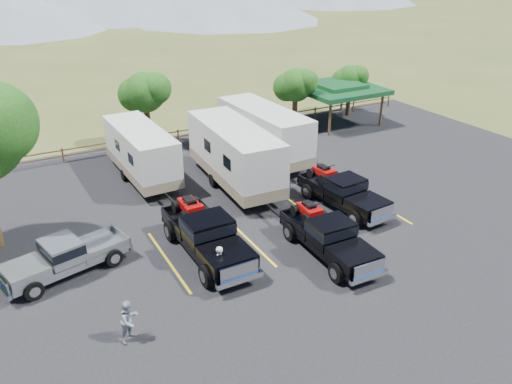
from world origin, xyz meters
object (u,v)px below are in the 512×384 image
rig_left (206,234)px  trailer_left (141,153)px  rig_right (342,191)px  person_a (219,264)px  trailer_right (264,133)px  rig_center (327,235)px  person_b (129,321)px  pavilion (338,88)px  pickup_silver (66,256)px  trailer_center (234,155)px

rig_left → trailer_left: (0.05, 9.65, 0.61)m
rig_right → person_a: size_ratio=3.61×
trailer_right → rig_right: bearing=-90.5°
rig_center → person_b: (-9.39, -1.28, -0.13)m
pavilion → rig_left: pavilion is taller
pavilion → pickup_silver: (-23.02, -11.84, -1.90)m
person_a → rig_right: bearing=-177.7°
rig_left → pickup_silver: size_ratio=1.16×
rig_center → trailer_left: size_ratio=0.65×
rig_right → trailer_left: size_ratio=0.66×
trailer_right → person_a: 13.95m
pavilion → rig_right: (-8.98, -12.44, -1.80)m
rig_center → person_b: bearing=-170.7°
trailer_left → pickup_silver: bearing=-127.0°
pavilion → trailer_center: bearing=-150.8°
rig_center → person_a: 5.20m
trailer_right → person_a: trailer_right is taller
rig_center → person_b: size_ratio=3.65×
pickup_silver → person_b: bearing=-1.5°
rig_left → pickup_silver: 5.96m
trailer_right → pavilion: bearing=23.2°
rig_left → trailer_center: (4.52, 6.16, 0.82)m
pavilion → person_a: (-17.61, -15.47, -1.92)m
pickup_silver → person_a: (5.41, -3.63, -0.01)m
rig_right → pickup_silver: (-14.04, 0.60, -0.10)m
rig_left → person_b: size_ratio=4.03×
pickup_silver → person_a: person_a is taller
rig_right → person_a: (-8.63, -3.03, -0.11)m
pavilion → trailer_center: size_ratio=0.60×
rig_left → person_a: 2.23m
rig_right → person_b: size_ratio=3.68×
rig_left → person_b: 6.00m
trailer_left → rig_right: bearing=-48.7°
pickup_silver → person_a: bearing=41.8°
trailer_left → pickup_silver: size_ratio=1.61×
rig_left → rig_right: bearing=5.3°
pavilion → rig_center: (-12.43, -15.86, -1.80)m
person_b → person_a: bearing=-8.1°
person_b → trailer_right: bearing=15.5°
rig_left → trailer_left: size_ratio=0.72×
trailer_left → trailer_center: size_ratio=0.88×
pavilion → person_b: bearing=-141.8°
trailer_left → trailer_right: bearing=-7.0°
rig_center → trailer_center: bearing=93.5°
person_a → rig_left: bearing=-116.6°
trailer_right → person_a: size_ratio=6.02×
rig_left → person_a: size_ratio=3.95×
pavilion → rig_center: 20.23m
trailer_left → person_b: bearing=-110.5°
pickup_silver → trailer_right: bearing=104.1°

